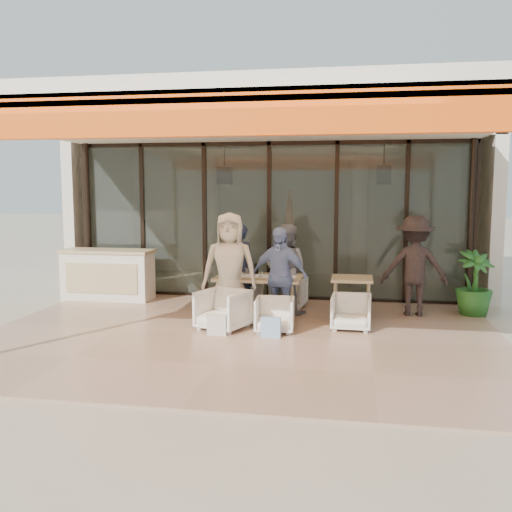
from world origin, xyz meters
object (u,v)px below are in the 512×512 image
Objects in this scene: host_counter at (108,275)px; side_chair at (351,311)px; dining_table at (258,280)px; standing_woman at (415,266)px; diner_navy at (240,268)px; diner_grey at (286,269)px; chair_far_right at (289,291)px; side_table at (352,283)px; chair_near_left at (223,308)px; diner_cream at (230,268)px; diner_periwinkle at (279,276)px; chair_near_right at (275,313)px; chair_far_left at (246,290)px; potted_palm at (474,283)px.

host_counter is 2.88× the size of side_chair.
standing_woman is (2.71, 0.62, 0.22)m from dining_table.
diner_grey reaches higher than diner_navy.
side_table is at bearing 153.43° from chair_far_right.
host_counter is 2.53× the size of chair_near_left.
chair_far_right is 0.40× the size of diner_grey.
diner_cream is 0.85m from diner_periwinkle.
host_counter is 2.83× the size of chair_far_right.
diner_cream is (2.86, -1.46, 0.41)m from host_counter.
diner_periwinkle is (0.00, -1.40, 0.50)m from chair_far_right.
chair_near_right is at bearing 137.41° from diner_navy.
diner_cream reaches higher than chair_near_right.
dining_table is at bearing 145.44° from diner_periwinkle.
diner_periwinkle is 2.52m from standing_woman.
side_table is 1.16× the size of side_chair.
chair_near_left is at bearing -151.10° from side_table.
diner_grey is 1.24m from side_table.
diner_cream is at bearing 65.54° from chair_far_right.
diner_grey reaches higher than chair_near_right.
diner_cream is at bearing -162.98° from side_table.
chair_far_right is (0.43, 0.94, -0.36)m from dining_table.
diner_cream reaches higher than chair_near_left.
host_counter is 3.48m from chair_near_left.
diner_grey is (0.84, -0.50, 0.51)m from chair_far_left.
dining_table is at bearing 110.04° from chair_near_right.
chair_near_right is 0.38× the size of diner_grey.
diner_grey is at bearing 86.03° from chair_near_right.
side_table is at bearing 39.95° from diner_periwinkle.
dining_table is at bearing -167.64° from potted_palm.
side_table is (1.62, 0.17, -0.05)m from dining_table.
side_table reaches higher than chair_near_left.
host_counter is at bearing 164.04° from side_chair.
potted_palm is at bearing -156.13° from diner_grey.
dining_table is 2.05× the size of chair_near_left.
diner_cream is 2.93× the size of side_chair.
diner_cream is at bearing 64.33° from diner_grey.
side_table is at bearing -9.74° from host_counter.
diner_cream is at bearing -162.95° from potted_palm.
diner_navy is 2.20× the size of side_table.
host_counter is 4.20m from chair_near_right.
host_counter is at bearing 170.85° from diner_periwinkle.
chair_near_left is at bearing -34.43° from host_counter.
standing_woman is 1.53× the size of potted_palm.
potted_palm is (2.14, 1.41, 0.27)m from side_chair.
side_chair is 0.54× the size of potted_palm.
standing_woman is at bearing -160.37° from diner_navy.
diner_cream is at bearing -167.59° from diner_periwinkle.
potted_palm is (4.18, 1.78, 0.22)m from chair_near_left.
diner_navy is (0.00, 1.40, 0.45)m from chair_near_left.
potted_palm reaches higher than chair_near_left.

